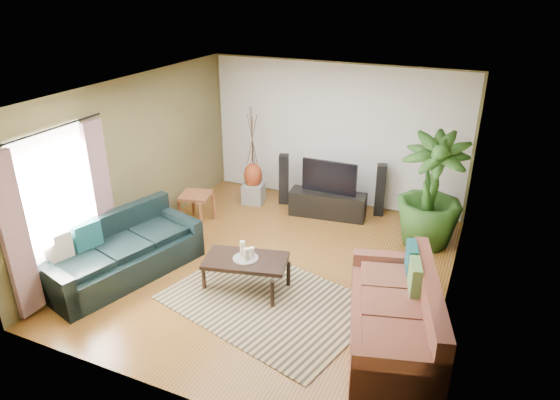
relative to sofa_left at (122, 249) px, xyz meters
The scene contains 28 objects.
floor 2.29m from the sofa_left, 28.65° to the left, with size 5.50×5.50×0.00m, color #935B26.
ceiling 3.20m from the sofa_left, 28.65° to the left, with size 5.50×5.50×0.00m, color white.
wall_back 4.41m from the sofa_left, 62.70° to the left, with size 5.00×5.00×0.00m, color brown.
wall_front 2.75m from the sofa_left, 40.20° to the right, with size 5.00×5.00×0.00m, color brown.
wall_left 1.52m from the sofa_left, 115.88° to the left, with size 5.50×5.50×0.00m, color brown.
wall_right 4.70m from the sofa_left, 13.56° to the left, with size 5.50×5.50×0.00m, color brown.
backwall_panel 4.40m from the sofa_left, 62.64° to the left, with size 4.90×4.90×0.00m, color white.
window_pane 1.21m from the sofa_left, 134.06° to the right, with size 1.80×1.80×0.00m, color white.
curtain_near 1.53m from the sofa_left, 109.65° to the right, with size 0.08×0.35×2.20m, color gray.
curtain_far 0.89m from the sofa_left, 153.15° to the left, with size 0.08×0.35×2.20m, color gray.
curtain_rod 2.00m from the sofa_left, 131.08° to the right, with size 0.03×0.03×1.90m, color black.
sofa_left is the anchor object (origin of this frame).
sofa_right 3.96m from the sofa_left, ahead, with size 2.19×0.98×0.85m, color brown.
area_rug 2.31m from the sofa_left, ahead, with size 2.67×1.89×0.01m, color tan.
coffee_table 1.89m from the sofa_left, 13.14° to the left, with size 1.15×0.63×0.47m, color black.
candle_tray 1.88m from the sofa_left, 13.14° to the left, with size 0.36×0.36×0.02m, color gray.
candle_tall 1.84m from the sofa_left, 14.48° to the left, with size 0.07×0.07×0.23m, color white.
candle_mid 1.91m from the sofa_left, 11.70° to the left, with size 0.07×0.07×0.18m, color beige.
candle_short 1.96m from the sofa_left, 14.38° to the left, with size 0.07×0.07×0.15m, color white.
tv_stand 3.78m from the sofa_left, 55.86° to the left, with size 1.39×0.42×0.46m, color black.
television 3.81m from the sofa_left, 56.03° to the left, with size 1.02×0.06×0.60m, color black.
speaker_left 3.54m from the sofa_left, 71.25° to the left, with size 0.18×0.20×0.99m, color black.
speaker_right 4.66m from the sofa_left, 50.26° to the left, with size 0.18×0.20×0.99m, color black.
potted_plant 4.87m from the sofa_left, 35.42° to the left, with size 1.05×1.05×1.88m, color #234A18.
plant_pot 4.85m from the sofa_left, 35.42° to the left, with size 0.35×0.35×0.27m, color black.
pedestal 3.18m from the sofa_left, 79.24° to the left, with size 0.39×0.39×0.39m, color gray.
vase 3.17m from the sofa_left, 79.24° to the left, with size 0.36×0.36×0.50m, color maroon.
side_table 1.94m from the sofa_left, 88.61° to the left, with size 0.52×0.52×0.55m, color brown.
Camera 1 is at (2.74, -5.96, 4.07)m, focal length 32.00 mm.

